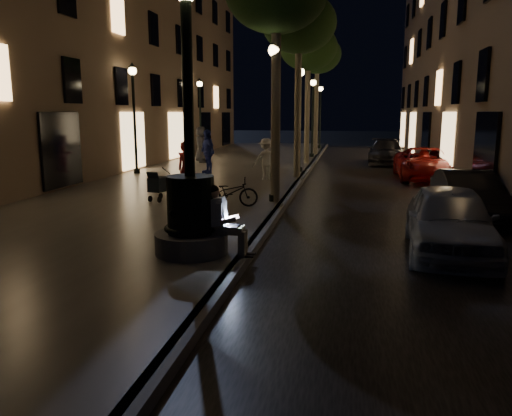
% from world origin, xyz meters
% --- Properties ---
extents(ground, '(120.00, 120.00, 0.00)m').
position_xyz_m(ground, '(0.00, 15.00, 0.00)').
color(ground, black).
rests_on(ground, ground).
extents(cobble_lane, '(6.00, 45.00, 0.02)m').
position_xyz_m(cobble_lane, '(3.00, 15.00, 0.01)').
color(cobble_lane, black).
rests_on(cobble_lane, ground).
extents(promenade, '(8.00, 45.00, 0.20)m').
position_xyz_m(promenade, '(-4.00, 15.00, 0.10)').
color(promenade, '#635E57').
rests_on(promenade, ground).
extents(curb_strip, '(0.25, 45.00, 0.20)m').
position_xyz_m(curb_strip, '(0.00, 15.00, 0.10)').
color(curb_strip, '#59595B').
rests_on(curb_strip, ground).
extents(building_left, '(8.00, 36.00, 15.00)m').
position_xyz_m(building_left, '(-12.00, 18.00, 7.50)').
color(building_left, '#7A624C').
rests_on(building_left, ground).
extents(fountain_lamppost, '(1.40, 1.40, 5.21)m').
position_xyz_m(fountain_lamppost, '(-1.00, 2.00, 1.21)').
color(fountain_lamppost, '#59595B').
rests_on(fountain_lamppost, promenade).
extents(seated_man_laptop, '(0.97, 0.33, 1.34)m').
position_xyz_m(seated_man_laptop, '(-0.39, 2.00, 0.91)').
color(seated_man_laptop, tan).
rests_on(seated_man_laptop, promenade).
extents(tree_second, '(3.00, 3.00, 7.40)m').
position_xyz_m(tree_second, '(-0.20, 14.00, 6.33)').
color(tree_second, '#6B604C').
rests_on(tree_second, promenade).
extents(tree_third, '(3.00, 3.00, 7.20)m').
position_xyz_m(tree_third, '(-0.30, 20.00, 6.14)').
color(tree_third, '#6B604C').
rests_on(tree_third, promenade).
extents(tree_far, '(3.00, 3.00, 7.50)m').
position_xyz_m(tree_far, '(-0.22, 26.00, 6.43)').
color(tree_far, '#6B604C').
rests_on(tree_far, promenade).
extents(lamp_curb_a, '(0.36, 0.36, 4.81)m').
position_xyz_m(lamp_curb_a, '(-0.30, 8.00, 3.24)').
color(lamp_curb_a, black).
rests_on(lamp_curb_a, promenade).
extents(lamp_curb_b, '(0.36, 0.36, 4.81)m').
position_xyz_m(lamp_curb_b, '(-0.30, 16.00, 3.24)').
color(lamp_curb_b, black).
rests_on(lamp_curb_b, promenade).
extents(lamp_curb_c, '(0.36, 0.36, 4.81)m').
position_xyz_m(lamp_curb_c, '(-0.30, 24.00, 3.24)').
color(lamp_curb_c, black).
rests_on(lamp_curb_c, promenade).
extents(lamp_curb_d, '(0.36, 0.36, 4.81)m').
position_xyz_m(lamp_curb_d, '(-0.30, 32.00, 3.24)').
color(lamp_curb_d, black).
rests_on(lamp_curb_d, promenade).
extents(lamp_left_b, '(0.36, 0.36, 4.81)m').
position_xyz_m(lamp_left_b, '(-7.40, 14.00, 3.24)').
color(lamp_left_b, black).
rests_on(lamp_left_b, promenade).
extents(lamp_left_c, '(0.36, 0.36, 4.81)m').
position_xyz_m(lamp_left_c, '(-7.40, 24.00, 3.24)').
color(lamp_left_c, black).
rests_on(lamp_left_c, promenade).
extents(stroller, '(0.57, 1.01, 1.02)m').
position_xyz_m(stroller, '(-3.75, 7.40, 0.71)').
color(stroller, black).
rests_on(stroller, promenade).
extents(car_front, '(1.98, 4.25, 1.41)m').
position_xyz_m(car_front, '(4.00, 3.57, 0.70)').
color(car_front, '#B0B4B9').
rests_on(car_front, ground).
extents(car_second, '(1.48, 3.96, 1.29)m').
position_xyz_m(car_second, '(5.20, 7.48, 0.65)').
color(car_second, black).
rests_on(car_second, ground).
extents(car_third, '(2.30, 4.99, 1.39)m').
position_xyz_m(car_third, '(5.20, 15.62, 0.69)').
color(car_third, maroon).
rests_on(car_third, ground).
extents(car_rear, '(2.20, 4.87, 1.39)m').
position_xyz_m(car_rear, '(4.02, 22.30, 0.69)').
color(car_rear, '#2F2E33').
rests_on(car_rear, ground).
extents(pedestrian_red, '(0.75, 0.75, 1.75)m').
position_xyz_m(pedestrian_red, '(-3.26, 8.60, 1.08)').
color(pedestrian_red, red).
rests_on(pedestrian_red, promenade).
extents(pedestrian_pink, '(0.95, 0.83, 1.68)m').
position_xyz_m(pedestrian_pink, '(-4.97, 13.91, 1.04)').
color(pedestrian_pink, pink).
rests_on(pedestrian_pink, promenade).
extents(pedestrian_white, '(1.22, 0.93, 1.67)m').
position_xyz_m(pedestrian_white, '(-1.34, 12.89, 1.04)').
color(pedestrian_white, white).
rests_on(pedestrian_white, promenade).
extents(pedestrian_blue, '(1.11, 1.16, 1.94)m').
position_xyz_m(pedestrian_blue, '(-4.26, 14.58, 1.17)').
color(pedestrian_blue, navy).
rests_on(pedestrian_blue, promenade).
extents(pedestrian_dark, '(0.93, 1.12, 1.95)m').
position_xyz_m(pedestrian_dark, '(-5.95, 19.23, 1.17)').
color(pedestrian_dark, '#353439').
rests_on(pedestrian_dark, promenade).
extents(bicycle, '(1.68, 0.86, 0.84)m').
position_xyz_m(bicycle, '(-1.39, 6.86, 0.62)').
color(bicycle, black).
rests_on(bicycle, promenade).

